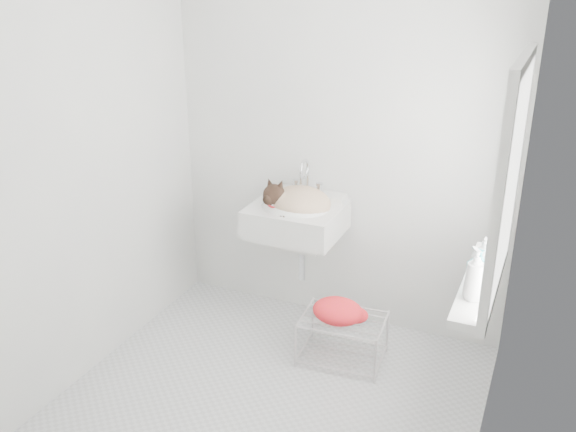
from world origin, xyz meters
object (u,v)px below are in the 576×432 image
at_px(bottle_a, 472,299).
at_px(sink, 296,206).
at_px(bottle_c, 483,269).
at_px(cat, 297,201).
at_px(wire_rack, 342,338).
at_px(bottle_b, 477,286).

bearing_deg(bottle_a, sink, 147.51).
relative_size(sink, bottle_c, 3.49).
xyz_separation_m(sink, cat, (0.01, -0.02, 0.04)).
relative_size(cat, bottle_a, 2.15).
distance_m(wire_rack, bottle_a, 1.15).
xyz_separation_m(bottle_a, bottle_b, (0.00, 0.14, 0.00)).
height_order(sink, bottle_b, sink).
bearing_deg(cat, wire_rack, -41.38).
relative_size(bottle_b, bottle_c, 1.16).
xyz_separation_m(cat, wire_rack, (0.40, -0.23, -0.74)).
bearing_deg(bottle_c, bottle_a, -90.00).
distance_m(cat, bottle_c, 1.23).
distance_m(cat, wire_rack, 0.87).
distance_m(bottle_b, bottle_c, 0.19).
xyz_separation_m(cat, bottle_c, (1.16, -0.41, -0.04)).
distance_m(sink, wire_rack, 0.85).
relative_size(sink, cat, 1.26).
bearing_deg(sink, wire_rack, -31.17).
bearing_deg(wire_rack, bottle_a, -33.17).
bearing_deg(cat, sink, 118.10).
bearing_deg(bottle_b, bottle_a, -90.00).
bearing_deg(sink, cat, -50.78).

